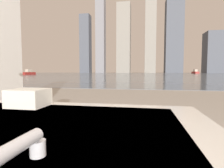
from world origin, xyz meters
The scene contains 11 objects.
faucet_far centered at (0.28, 0.10, 0.55)m, with size 0.04×0.19×0.08m.
towel_stack centered at (-0.21, 0.80, 0.56)m, with size 0.24×0.21×0.12m.
harbor_water centered at (0.00, 62.00, 0.01)m, with size 180.00×110.00×0.01m.
harbor_boat_1 centered at (22.46, 79.48, 0.63)m, with size 1.99×4.79×1.75m.
harbor_boat_3 centered at (-28.32, 39.95, 0.50)m, with size 1.68×3.81×1.38m.
skyline_tower_0 centered at (-39.41, 118.00, 19.95)m, with size 6.81×6.73×39.91m.
skyline_tower_1 centered at (-28.57, 118.00, 35.69)m, with size 6.01×6.22×71.38m.
skyline_tower_2 centered at (-12.56, 118.00, 22.69)m, with size 8.78×9.98×45.38m.
skyline_tower_3 centered at (4.76, 118.00, 27.15)m, with size 6.94×9.62×54.31m.
skyline_tower_4 centered at (19.41, 118.00, 23.16)m, with size 10.58×10.15×46.32m.
skyline_tower_5 centered at (43.35, 118.00, 12.57)m, with size 10.74×10.74×25.15m.
Camera 1 is at (0.57, -0.28, 0.74)m, focal length 28.00 mm.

